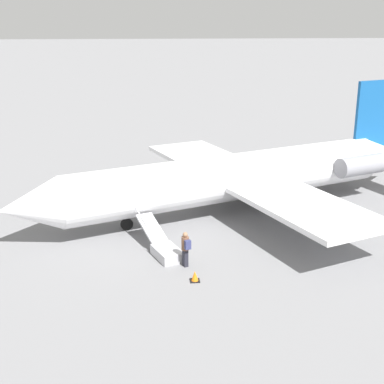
% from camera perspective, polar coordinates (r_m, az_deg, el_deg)
% --- Properties ---
extents(ground_plane, '(600.00, 600.00, 0.00)m').
position_cam_1_polar(ground_plane, '(32.75, 4.16, -2.09)').
color(ground_plane, slate).
extents(airplane_main, '(26.59, 20.45, 7.38)m').
position_cam_1_polar(airplane_main, '(32.54, 5.68, 1.84)').
color(airplane_main, white).
rests_on(airplane_main, ground).
extents(boarding_stairs, '(2.40, 4.11, 1.79)m').
position_cam_1_polar(boarding_stairs, '(26.71, -3.01, -5.96)').
color(boarding_stairs, '#B2B2B7').
rests_on(boarding_stairs, ground).
extents(passenger, '(0.44, 0.57, 1.74)m').
position_cam_1_polar(passenger, '(25.23, -0.69, -5.89)').
color(passenger, '#23232D').
rests_on(passenger, ground).
extents(traffic_cone_near_stairs, '(0.44, 0.44, 0.49)m').
position_cam_1_polar(traffic_cone_near_stairs, '(24.22, 0.30, -9.00)').
color(traffic_cone_near_stairs, black).
rests_on(traffic_cone_near_stairs, ground).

